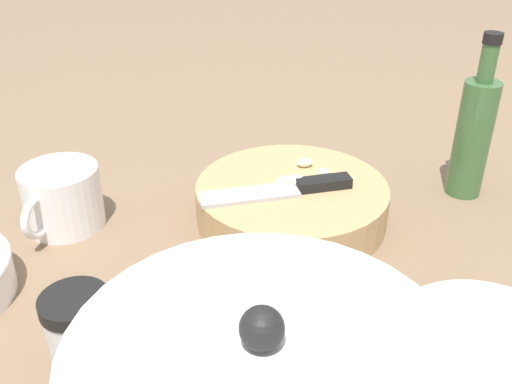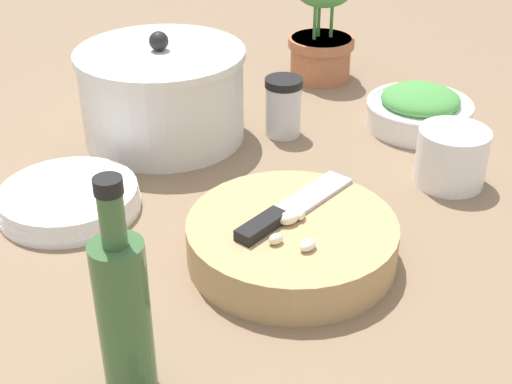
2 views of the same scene
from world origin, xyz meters
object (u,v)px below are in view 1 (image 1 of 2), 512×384
at_px(chef_knife, 286,189).
at_px(plate_stack, 490,355).
at_px(oil_bottle, 473,134).
at_px(spice_jar, 81,339).
at_px(coffee_mug, 62,198).
at_px(cutting_board, 291,202).
at_px(garlic_cloves, 301,175).

xyz_separation_m(chef_knife, plate_stack, (-0.19, 0.22, -0.04)).
height_order(chef_knife, plate_stack, chef_knife).
bearing_deg(plate_stack, oil_bottle, -98.69).
bearing_deg(plate_stack, spice_jar, 7.02).
xyz_separation_m(chef_knife, coffee_mug, (0.27, 0.02, -0.01)).
relative_size(coffee_mug, plate_stack, 0.68).
height_order(cutting_board, garlic_cloves, garlic_cloves).
relative_size(spice_jar, plate_stack, 0.50).
bearing_deg(chef_knife, oil_bottle, -84.05).
height_order(cutting_board, spice_jar, spice_jar).
xyz_separation_m(cutting_board, plate_stack, (-0.18, 0.23, -0.01)).
xyz_separation_m(cutting_board, coffee_mug, (0.28, 0.04, 0.01)).
relative_size(spice_jar, coffee_mug, 0.73).
bearing_deg(spice_jar, oil_bottle, -137.45).
relative_size(cutting_board, garlic_cloves, 3.26).
relative_size(chef_knife, spice_jar, 2.05).
bearing_deg(garlic_cloves, cutting_board, 58.18).
xyz_separation_m(garlic_cloves, spice_jar, (0.18, 0.29, -0.01)).
xyz_separation_m(cutting_board, chef_knife, (0.01, 0.02, 0.03)).
bearing_deg(coffee_mug, chef_knife, -175.80).
distance_m(cutting_board, chef_knife, 0.04).
distance_m(spice_jar, coffee_mug, 0.26).
xyz_separation_m(chef_knife, oil_bottle, (-0.24, -0.11, 0.03)).
bearing_deg(plate_stack, garlic_cloves, -55.28).
bearing_deg(coffee_mug, cutting_board, -172.19).
bearing_deg(oil_bottle, chef_knife, 24.43).
distance_m(cutting_board, oil_bottle, 0.26).
distance_m(garlic_cloves, oil_bottle, 0.24).
distance_m(cutting_board, plate_stack, 0.30).
distance_m(cutting_board, coffee_mug, 0.28).
height_order(spice_jar, oil_bottle, oil_bottle).
bearing_deg(cutting_board, plate_stack, 128.14).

